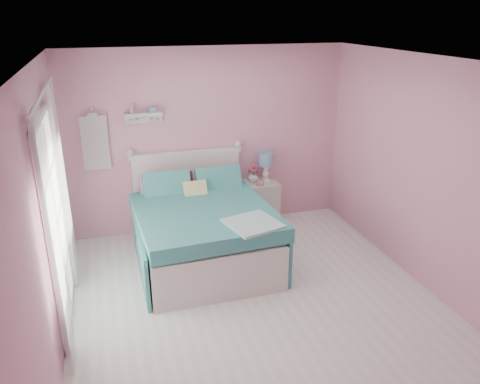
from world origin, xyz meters
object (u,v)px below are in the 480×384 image
nightstand (260,203)px  teacup (260,183)px  bed (202,230)px  vase (253,176)px  table_lamp (266,161)px

nightstand → teacup: 0.40m
bed → vase: bearing=38.5°
teacup → bed: bearing=-146.9°
teacup → table_lamp: bearing=50.5°
nightstand → table_lamp: 0.65m
bed → table_lamp: bed is taller
vase → table_lamp: bearing=-3.9°
nightstand → vase: 0.43m
table_lamp → teacup: table_lamp is taller
vase → teacup: (0.05, -0.18, -0.04)m
bed → nightstand: size_ratio=3.07×
vase → bed: bearing=-138.8°
vase → teacup: bearing=-75.7°
nightstand → table_lamp: bearing=28.5°
bed → teacup: (1.00, 0.66, 0.32)m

